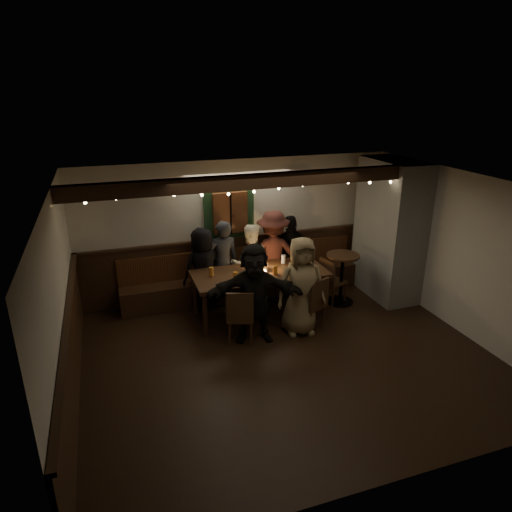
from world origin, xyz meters
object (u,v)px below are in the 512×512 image
object	(u,v)px
dining_table	(260,276)
chair_near_right	(314,301)
person_a	(203,268)
person_c	(250,263)
chair_near_left	(240,314)
high_top	(342,272)
person_b	(223,262)
person_e	(291,254)
person_d	(273,254)
person_f	(254,293)
person_g	(301,286)
chair_end	(331,278)

from	to	relation	value
dining_table	chair_near_right	distance (m)	1.06
person_a	person_c	xyz separation A→B (m)	(0.87, -0.03, -0.00)
chair_near_left	chair_near_right	xyz separation A→B (m)	(1.28, 0.03, 0.00)
high_top	person_b	world-z (taller)	person_b
chair_near_left	person_e	xyz separation A→B (m)	(1.50, 1.57, 0.26)
chair_near_right	person_e	xyz separation A→B (m)	(0.22, 1.54, 0.25)
person_d	dining_table	bearing A→B (deg)	65.52
chair_near_left	person_b	bearing A→B (deg)	84.94
person_b	person_f	size ratio (longest dim) A/B	0.98
person_e	person_g	world-z (taller)	person_g
person_a	person_b	bearing A→B (deg)	173.41
dining_table	person_e	bearing A→B (deg)	40.40
person_f	chair_near_right	bearing A→B (deg)	12.45
chair_near_left	person_e	distance (m)	2.18
high_top	person_f	xyz separation A→B (m)	(-1.96, -0.74, 0.20)
chair_end	person_e	world-z (taller)	person_e
person_f	person_g	bearing A→B (deg)	13.01
chair_near_left	person_a	bearing A→B (deg)	100.00
person_e	chair_near_right	bearing A→B (deg)	81.08
person_f	person_d	bearing A→B (deg)	73.68
person_g	person_e	bearing A→B (deg)	80.22
person_g	person_f	bearing A→B (deg)	-174.18
chair_end	person_d	world-z (taller)	person_d
chair_end	person_b	bearing A→B (deg)	160.09
person_c	person_d	xyz separation A→B (m)	(0.49, 0.08, 0.09)
high_top	person_g	world-z (taller)	person_g
person_d	person_f	world-z (taller)	person_d
person_e	person_f	xyz separation A→B (m)	(-1.25, -1.51, 0.03)
person_e	chair_end	bearing A→B (deg)	123.99
person_c	person_a	bearing A→B (deg)	-1.83
dining_table	chair_near_left	bearing A→B (deg)	-126.51
chair_end	person_e	xyz separation A→B (m)	(-0.50, 0.72, 0.28)
chair_near_left	person_g	world-z (taller)	person_g
person_a	person_e	distance (m)	1.76
chair_near_left	person_d	distance (m)	1.90
high_top	person_f	world-z (taller)	person_f
person_g	chair_near_left	bearing A→B (deg)	-170.46
chair_near_right	person_g	size ratio (longest dim) A/B	0.56
chair_near_left	chair_end	world-z (taller)	chair_near_left
dining_table	person_b	distance (m)	0.86
person_d	chair_end	bearing A→B (deg)	154.40
high_top	chair_near_left	bearing A→B (deg)	-160.03
dining_table	person_c	size ratio (longest dim) A/B	1.54
dining_table	chair_near_left	distance (m)	1.03
person_c	chair_end	bearing A→B (deg)	157.08
dining_table	person_g	size ratio (longest dim) A/B	1.40
person_c	chair_near_right	bearing A→B (deg)	115.17
dining_table	person_b	bearing A→B (deg)	122.49
high_top	person_g	bearing A→B (deg)	-147.08
dining_table	chair_end	world-z (taller)	dining_table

